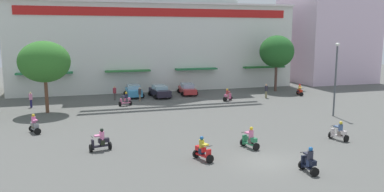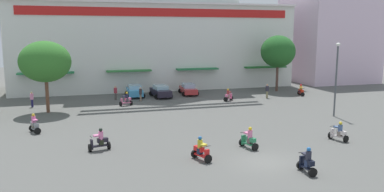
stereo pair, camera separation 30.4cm
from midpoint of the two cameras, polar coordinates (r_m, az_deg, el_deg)
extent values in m
plane|color=#555552|center=(35.68, 1.73, -3.31)|extent=(128.00, 128.00, 0.00)
cube|color=silver|center=(56.36, -5.31, 7.35)|extent=(39.31, 10.38, 11.75)
cube|color=red|center=(51.26, -4.23, 12.45)|extent=(36.17, 0.12, 1.08)
cube|color=silver|center=(51.30, -4.24, 13.86)|extent=(39.31, 0.70, 0.24)
cube|color=#247643|center=(49.93, -20.96, 3.24)|extent=(6.63, 1.10, 0.20)
cube|color=#33793C|center=(50.14, -9.28, 3.76)|extent=(5.82, 1.10, 0.20)
cube|color=#257241|center=(52.12, 1.00, 4.09)|extent=(5.85, 1.10, 0.20)
cube|color=#22672B|center=(56.06, 11.15, 4.29)|extent=(6.28, 1.10, 0.20)
cube|color=silver|center=(67.21, 19.87, 8.06)|extent=(12.30, 12.00, 13.85)
cylinder|color=brown|center=(53.23, 12.84, 2.77)|extent=(0.36, 0.36, 3.84)
ellipsoid|color=#215923|center=(52.96, 12.98, 6.56)|extent=(4.59, 4.87, 4.33)
cylinder|color=brown|center=(40.44, -20.75, 0.02)|extent=(0.34, 0.34, 3.37)
ellipsoid|color=#306F28|center=(40.06, -21.04, 4.86)|extent=(4.98, 4.65, 4.07)
cube|color=#3E95CC|center=(47.80, -8.44, 0.63)|extent=(1.89, 4.06, 0.76)
cube|color=#8FB8CF|center=(47.71, -8.46, 1.37)|extent=(1.58, 2.05, 0.49)
cylinder|color=black|center=(48.99, -9.61, 0.40)|extent=(0.61, 0.18, 0.60)
cylinder|color=black|center=(49.17, -7.57, 0.48)|extent=(0.61, 0.18, 0.60)
cylinder|color=black|center=(46.55, -9.34, -0.06)|extent=(0.61, 0.18, 0.60)
cylinder|color=black|center=(46.73, -7.20, 0.03)|extent=(0.61, 0.18, 0.60)
cube|color=#241E2C|center=(47.24, -4.57, 0.60)|extent=(2.02, 4.50, 0.76)
cube|color=#97BFD1|center=(47.15, -4.58, 1.33)|extent=(1.64, 2.29, 0.45)
cylinder|color=black|center=(48.37, -5.99, 0.37)|extent=(0.61, 0.20, 0.60)
cylinder|color=black|center=(48.82, -4.01, 0.48)|extent=(0.61, 0.20, 0.60)
cylinder|color=black|center=(45.77, -5.14, -0.13)|extent=(0.61, 0.20, 0.60)
cylinder|color=black|center=(46.24, -3.07, -0.01)|extent=(0.61, 0.20, 0.60)
cube|color=#B52D2F|center=(49.17, -0.38, 0.90)|extent=(2.01, 4.51, 0.63)
cube|color=#96B0CE|center=(49.09, -0.39, 1.58)|extent=(1.60, 2.31, 0.54)
cylinder|color=black|center=(50.38, -1.61, 0.78)|extent=(0.61, 0.21, 0.60)
cylinder|color=black|center=(50.69, 0.23, 0.83)|extent=(0.61, 0.21, 0.60)
cylinder|color=black|center=(47.74, -1.04, 0.30)|extent=(0.61, 0.21, 0.60)
cylinder|color=black|center=(48.06, 0.90, 0.36)|extent=(0.61, 0.21, 0.60)
cylinder|color=black|center=(32.22, -21.99, -4.92)|extent=(0.53, 0.34, 0.52)
cylinder|color=black|center=(33.37, -22.67, -4.48)|extent=(0.53, 0.34, 0.52)
cube|color=gray|center=(32.78, -22.34, -4.59)|extent=(0.70, 1.11, 0.10)
cube|color=gray|center=(32.90, -22.51, -3.87)|extent=(0.56, 0.76, 0.28)
cube|color=gray|center=(32.28, -22.08, -4.47)|extent=(0.35, 0.26, 0.68)
cylinder|color=black|center=(32.14, -22.13, -3.53)|extent=(0.49, 0.25, 0.04)
cube|color=#726C5B|center=(32.84, -22.44, -4.11)|extent=(0.41, 0.39, 0.36)
cylinder|color=pink|center=(32.74, -22.49, -3.33)|extent=(0.42, 0.42, 0.56)
sphere|color=gold|center=(32.66, -22.53, -2.66)|extent=(0.25, 0.25, 0.25)
cube|color=pink|center=(32.48, -22.34, -3.37)|extent=(0.49, 0.54, 0.10)
cylinder|color=black|center=(23.48, 2.84, -9.46)|extent=(0.54, 0.33, 0.52)
cylinder|color=black|center=(24.44, 0.77, -8.68)|extent=(0.54, 0.33, 0.52)
cube|color=red|center=(23.94, 1.78, -8.93)|extent=(0.70, 1.19, 0.10)
cube|color=red|center=(23.99, 1.42, -7.94)|extent=(0.56, 0.80, 0.28)
cube|color=red|center=(23.50, 2.63, -8.85)|extent=(0.35, 0.25, 0.68)
cylinder|color=black|center=(23.32, 2.68, -7.59)|extent=(0.50, 0.23, 0.04)
cube|color=#1C273E|center=(23.95, 1.58, -8.27)|extent=(0.40, 0.38, 0.36)
cylinder|color=gold|center=(23.82, 1.59, -7.23)|extent=(0.42, 0.42, 0.54)
sphere|color=#215EA4|center=(23.71, 1.59, -6.35)|extent=(0.25, 0.25, 0.25)
cube|color=gold|center=(23.60, 2.04, -7.33)|extent=(0.48, 0.54, 0.10)
cylinder|color=black|center=(49.79, 16.47, 0.24)|extent=(0.54, 0.26, 0.52)
cylinder|color=black|center=(50.95, 16.02, 0.46)|extent=(0.54, 0.26, 0.52)
cube|color=red|center=(50.36, 16.25, 0.42)|extent=(0.53, 1.12, 0.10)
cube|color=red|center=(50.52, 16.18, 0.85)|extent=(0.45, 0.74, 0.28)
cube|color=red|center=(49.87, 16.44, 0.51)|extent=(0.34, 0.21, 0.65)
cylinder|color=black|center=(49.77, 16.48, 1.11)|extent=(0.51, 0.16, 0.04)
cube|color=#1D1F3B|center=(50.44, 16.21, 0.70)|extent=(0.38, 0.35, 0.36)
cylinder|color=gold|center=(50.38, 16.24, 1.19)|extent=(0.39, 0.39, 0.52)
sphere|color=red|center=(50.33, 16.26, 1.61)|extent=(0.25, 0.25, 0.25)
cube|color=gold|center=(50.12, 16.34, 1.18)|extent=(0.43, 0.51, 0.10)
cylinder|color=black|center=(27.13, 7.88, -6.93)|extent=(0.54, 0.29, 0.52)
cylinder|color=black|center=(26.19, 9.81, -7.58)|extent=(0.54, 0.29, 0.52)
cube|color=#267D4E|center=(26.64, 8.83, -7.13)|extent=(0.61, 1.21, 0.10)
cube|color=#267D4E|center=(26.37, 9.20, -6.49)|extent=(0.50, 0.80, 0.28)
cube|color=#267D4E|center=(26.98, 8.08, -6.53)|extent=(0.35, 0.23, 0.67)
cylinder|color=black|center=(26.85, 8.07, -5.41)|extent=(0.51, 0.18, 0.04)
cube|color=#554C48|center=(26.48, 9.04, -6.69)|extent=(0.39, 0.36, 0.36)
cylinder|color=#D56A97|center=(26.35, 9.07, -5.71)|extent=(0.40, 0.40, 0.57)
sphere|color=gold|center=(26.25, 9.09, -4.87)|extent=(0.25, 0.25, 0.25)
cube|color=#D56A97|center=(26.55, 8.64, -5.52)|extent=(0.45, 0.52, 0.10)
cylinder|color=black|center=(45.35, 6.11, -0.29)|extent=(0.43, 0.50, 0.52)
cylinder|color=black|center=(44.28, 5.28, -0.51)|extent=(0.43, 0.50, 0.52)
cube|color=pink|center=(44.80, 5.70, -0.32)|extent=(1.06, 0.90, 0.10)
cube|color=pink|center=(44.55, 5.56, 0.10)|extent=(0.75, 0.67, 0.28)
cube|color=pink|center=(45.21, 6.04, -0.03)|extent=(0.30, 0.34, 0.67)
cylinder|color=black|center=(45.15, 6.07, 0.65)|extent=(0.34, 0.44, 0.04)
cube|color=#816F59|center=(44.66, 5.62, -0.04)|extent=(0.42, 0.42, 0.36)
cylinder|color=#963234|center=(44.59, 5.63, 0.51)|extent=(0.45, 0.45, 0.50)
sphere|color=gold|center=(44.54, 5.64, 0.97)|extent=(0.25, 0.25, 0.25)
cube|color=#963234|center=(44.82, 5.82, 0.59)|extent=(0.56, 0.54, 0.10)
cylinder|color=black|center=(42.01, -10.49, -1.16)|extent=(0.29, 0.54, 0.52)
cylinder|color=black|center=(42.50, -8.93, -1.00)|extent=(0.29, 0.54, 0.52)
cube|color=#D8648E|center=(42.24, -9.71, -1.00)|extent=(1.14, 0.59, 0.10)
cube|color=#D8648E|center=(42.26, -9.44, -0.46)|extent=(0.76, 0.49, 0.28)
cube|color=#D8648E|center=(42.02, -10.34, -0.83)|extent=(0.23, 0.35, 0.69)
cylinder|color=black|center=(41.92, -10.40, -0.09)|extent=(0.18, 0.51, 0.04)
cube|color=#403A42|center=(42.24, -9.56, -0.63)|extent=(0.36, 0.39, 0.36)
cylinder|color=#25243D|center=(42.17, -9.58, -0.04)|extent=(0.40, 0.40, 0.52)
sphere|color=gold|center=(42.11, -9.59, 0.46)|extent=(0.25, 0.25, 0.25)
cube|color=#25243D|center=(42.06, -9.93, -0.04)|extent=(0.52, 0.45, 0.10)
cylinder|color=black|center=(26.48, -14.81, -7.57)|extent=(0.25, 0.54, 0.52)
cylinder|color=black|center=(26.78, -12.09, -7.27)|extent=(0.25, 0.54, 0.52)
cube|color=black|center=(26.60, -13.45, -7.30)|extent=(1.18, 0.51, 0.10)
cube|color=black|center=(26.56, -12.99, -6.49)|extent=(0.77, 0.44, 0.28)
cube|color=black|center=(26.44, -14.56, -7.08)|extent=(0.20, 0.34, 0.67)
cylinder|color=black|center=(26.29, -14.66, -5.95)|extent=(0.14, 0.52, 0.04)
cube|color=black|center=(26.57, -13.20, -6.76)|extent=(0.34, 0.37, 0.36)
cylinder|color=pink|center=(26.44, -13.24, -5.80)|extent=(0.38, 0.38, 0.56)
sphere|color=black|center=(26.35, -13.27, -4.98)|extent=(0.25, 0.25, 0.25)
cube|color=pink|center=(26.37, -13.84, -5.81)|extent=(0.50, 0.42, 0.10)
cylinder|color=black|center=(30.60, 20.41, -5.56)|extent=(0.54, 0.30, 0.52)
cylinder|color=black|center=(29.93, 22.43, -6.01)|extent=(0.54, 0.30, 0.52)
cube|color=silver|center=(30.25, 21.42, -5.67)|extent=(0.63, 1.16, 0.10)
cube|color=silver|center=(30.04, 21.82, -5.13)|extent=(0.51, 0.78, 0.28)
cube|color=silver|center=(30.48, 20.63, -5.23)|extent=(0.35, 0.24, 0.65)
cylinder|color=black|center=(30.37, 20.65, -4.25)|extent=(0.50, 0.20, 0.04)
cube|color=slate|center=(30.13, 21.64, -5.32)|extent=(0.39, 0.37, 0.36)
cylinder|color=#435A82|center=(30.02, 21.69, -4.51)|extent=(0.41, 0.41, 0.51)
sphere|color=gold|center=(29.94, 21.74, -3.83)|extent=(0.25, 0.25, 0.25)
cube|color=#435A82|center=(30.17, 21.25, -4.37)|extent=(0.46, 0.53, 0.10)
cylinder|color=black|center=(23.35, 16.43, -9.96)|extent=(0.52, 0.15, 0.52)
cylinder|color=black|center=(22.38, 18.09, -10.89)|extent=(0.52, 0.15, 0.52)
cube|color=black|center=(22.84, 17.25, -10.27)|extent=(0.30, 1.08, 0.10)
cube|color=black|center=(22.54, 17.60, -9.47)|extent=(0.31, 0.69, 0.28)
cube|color=black|center=(23.17, 16.62, -9.46)|extent=(0.32, 0.15, 0.71)
cylinder|color=black|center=(23.02, 16.65, -8.13)|extent=(0.52, 0.05, 0.04)
cube|color=navy|center=(22.65, 17.45, -9.68)|extent=(0.33, 0.29, 0.36)
cylinder|color=#2B2C3A|center=(22.51, 17.51, -8.59)|extent=(0.33, 0.33, 0.55)
sphere|color=#1F60A9|center=(22.40, 17.56, -7.66)|extent=(0.25, 0.25, 0.25)
cube|color=#2B2C3A|center=(22.72, 17.14, -8.34)|extent=(0.35, 0.45, 0.10)
cylinder|color=#7F7651|center=(47.42, 11.40, 0.21)|extent=(0.32, 0.32, 0.85)
cylinder|color=#2B2935|center=(47.31, 11.43, 1.10)|extent=(0.52, 0.52, 0.64)
sphere|color=tan|center=(47.25, 11.45, 1.62)|extent=(0.23, 0.23, 0.23)
cylinder|color=#494441|center=(45.93, -11.24, -0.08)|extent=(0.32, 0.32, 0.85)
cylinder|color=#992C39|center=(45.81, -11.27, 0.82)|extent=(0.52, 0.52, 0.62)
sphere|color=tan|center=(45.75, -11.28, 1.34)|extent=(0.22, 0.22, 0.22)
cylinder|color=#776451|center=(44.78, -7.55, -0.26)|extent=(0.26, 0.26, 0.80)
cylinder|color=#382D2D|center=(44.67, -7.57, 0.65)|extent=(0.42, 0.42, 0.64)
sphere|color=tan|center=(44.61, -7.58, 1.19)|extent=(0.22, 0.22, 0.22)
cylinder|color=#1F1C50|center=(44.21, -22.74, -1.01)|extent=(0.32, 0.32, 0.84)
cylinder|color=pink|center=(44.10, -22.80, -0.08)|extent=(0.51, 0.51, 0.62)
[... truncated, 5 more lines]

